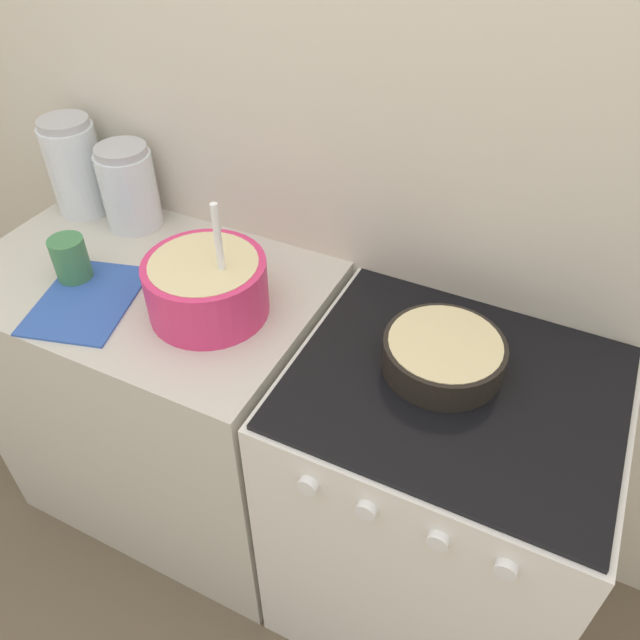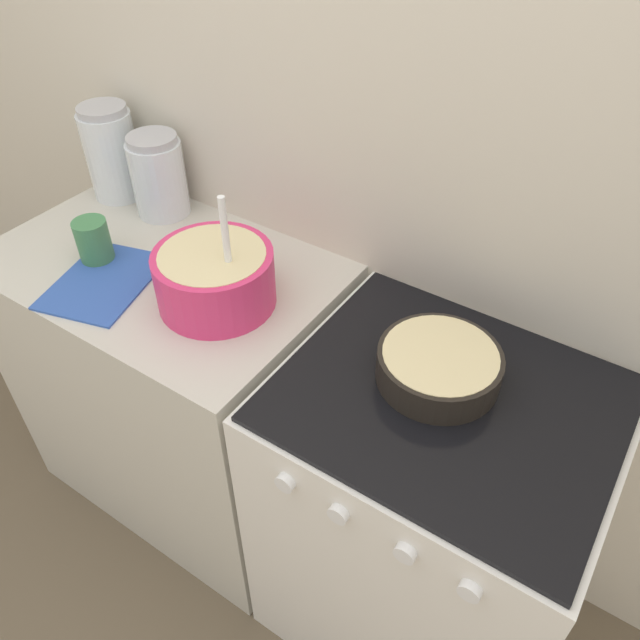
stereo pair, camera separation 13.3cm
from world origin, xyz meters
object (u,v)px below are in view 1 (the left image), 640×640
(mixing_bowl, at_px, (206,284))
(baking_pan, at_px, (443,354))
(stove, at_px, (431,506))
(tin_can, at_px, (71,259))
(storage_jar_middle, at_px, (130,192))
(storage_jar_left, at_px, (77,173))

(mixing_bowl, xyz_separation_m, baking_pan, (0.53, 0.06, -0.04))
(stove, height_order, tin_can, tin_can)
(baking_pan, height_order, storage_jar_middle, storage_jar_middle)
(baking_pan, bearing_deg, mixing_bowl, -173.68)
(mixing_bowl, bearing_deg, tin_can, -173.53)
(storage_jar_middle, bearing_deg, tin_can, -84.62)
(baking_pan, relative_size, tin_can, 2.24)
(tin_can, bearing_deg, stove, 4.03)
(baking_pan, distance_m, storage_jar_middle, 0.94)
(mixing_bowl, bearing_deg, stove, 2.48)
(storage_jar_left, height_order, storage_jar_middle, storage_jar_left)
(tin_can, bearing_deg, mixing_bowl, 6.47)
(stove, xyz_separation_m, mixing_bowl, (-0.58, -0.03, 0.52))
(stove, height_order, mixing_bowl, mixing_bowl)
(stove, relative_size, storage_jar_middle, 3.94)
(storage_jar_middle, bearing_deg, baking_pan, -10.01)
(tin_can, bearing_deg, storage_jar_middle, 95.38)
(baking_pan, bearing_deg, stove, -38.32)
(baking_pan, relative_size, storage_jar_middle, 1.11)
(baking_pan, height_order, tin_can, tin_can)
(stove, relative_size, tin_can, 7.90)
(mixing_bowl, bearing_deg, storage_jar_left, 158.55)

